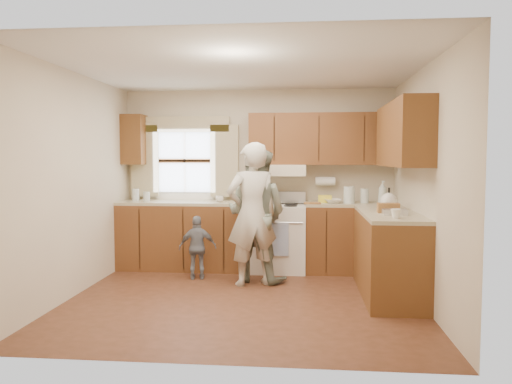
# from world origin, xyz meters

# --- Properties ---
(room) EXTENTS (3.80, 3.80, 3.80)m
(room) POSITION_xyz_m (0.00, 0.00, 1.25)
(room) COLOR #452615
(room) RESTS_ON ground
(kitchen_fixtures) EXTENTS (3.80, 2.25, 2.15)m
(kitchen_fixtures) POSITION_xyz_m (0.61, 1.08, 0.84)
(kitchen_fixtures) COLOR #45210E
(kitchen_fixtures) RESTS_ON ground
(stove) EXTENTS (0.76, 0.67, 1.07)m
(stove) POSITION_xyz_m (0.30, 1.44, 0.47)
(stove) COLOR silver
(stove) RESTS_ON ground
(woman_left) EXTENTS (0.74, 0.63, 1.73)m
(woman_left) POSITION_xyz_m (0.03, 0.62, 0.87)
(woman_left) COLOR beige
(woman_left) RESTS_ON ground
(woman_right) EXTENTS (0.98, 0.87, 1.66)m
(woman_right) POSITION_xyz_m (0.07, 0.85, 0.83)
(woman_right) COLOR #283F32
(woman_right) RESTS_ON ground
(child) EXTENTS (0.51, 0.29, 0.81)m
(child) POSITION_xyz_m (-0.69, 0.85, 0.41)
(child) COLOR slate
(child) RESTS_ON ground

